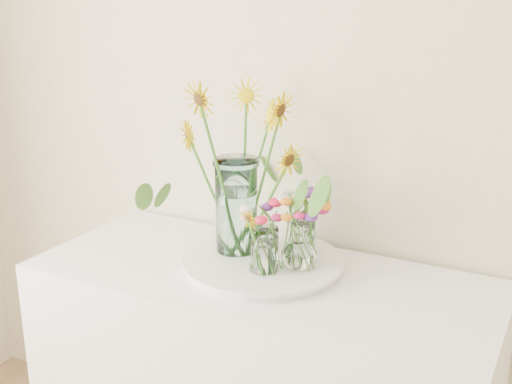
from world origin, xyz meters
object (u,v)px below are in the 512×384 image
Objects in this scene: mason_jar at (236,206)px; small_vase_b at (298,245)px; tray at (263,264)px; small_vase_a at (265,250)px; small_vase_c at (303,234)px.

small_vase_b is (0.22, -0.03, -0.08)m from mason_jar.
mason_jar is (-0.11, 0.02, 0.16)m from tray.
tray is 0.12m from small_vase_a.
tray is 3.68× the size of small_vase_c.
small_vase_b reaches higher than small_vase_a.
small_vase_c is (0.04, 0.19, -0.00)m from small_vase_a.
small_vase_b reaches higher than small_vase_c.
small_vase_c is (-0.04, 0.12, -0.01)m from small_vase_b.
small_vase_a is 0.19m from small_vase_c.
mason_jar is 0.24m from small_vase_b.
small_vase_a is (0.04, -0.08, 0.08)m from tray.
small_vase_b is at bearing -73.42° from small_vase_c.
small_vase_a reaches higher than tray.
mason_jar is at bearing 172.18° from small_vase_b.
tray is 0.20m from mason_jar.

